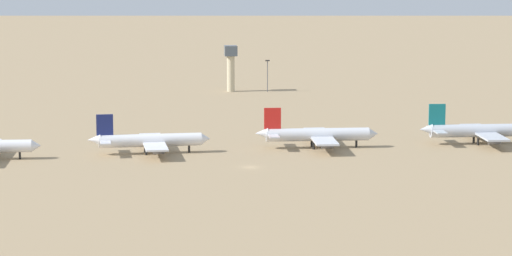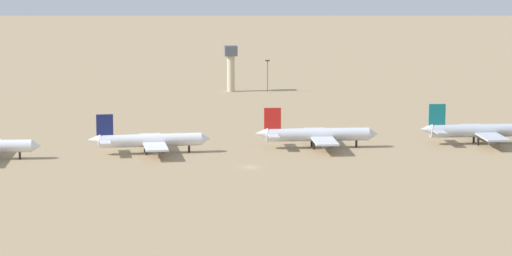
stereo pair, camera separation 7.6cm
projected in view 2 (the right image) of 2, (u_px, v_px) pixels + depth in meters
The scene contains 6 objects.
ground at pixel (250, 167), 318.05m from camera, with size 4000.00×4000.00×0.00m, color #9E8460.
parked_jet_navy_3 at pixel (149, 140), 338.42m from camera, with size 35.99×30.25×11.89m.
parked_jet_red_4 at pixel (316, 135), 347.70m from camera, with size 37.30×31.26×12.34m.
parked_jet_teal_5 at pixel (480, 131), 354.86m from camera, with size 37.86×31.70×12.54m.
control_tower at pixel (231, 64), 480.82m from camera, with size 5.20×5.20×19.12m.
light_pole_west at pixel (268, 73), 480.24m from camera, with size 1.80×0.50×13.29m.
Camera 2 is at (-32.61, -310.76, 60.34)m, focal length 81.40 mm.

